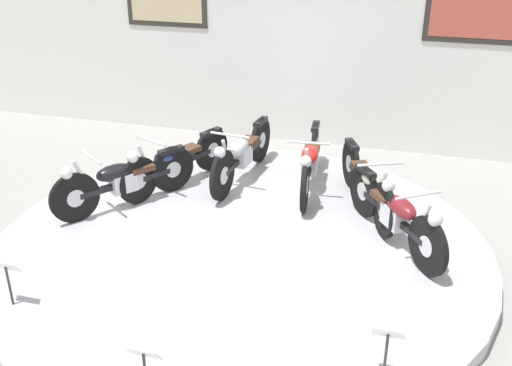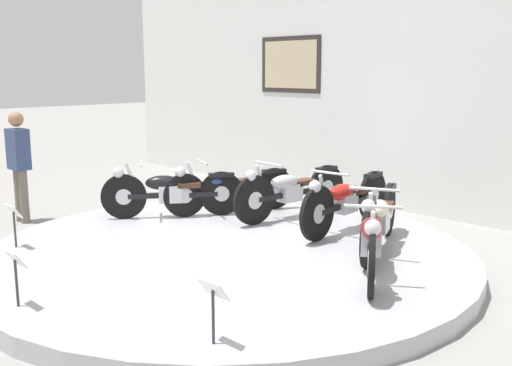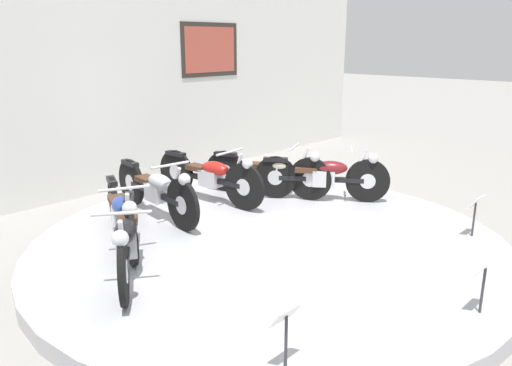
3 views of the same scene
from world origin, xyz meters
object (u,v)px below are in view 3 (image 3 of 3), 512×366
at_px(motorcycle_silver, 156,189).
at_px(motorcycle_cream, 269,171).
at_px(motorcycle_black, 127,238).
at_px(motorcycle_blue, 121,213).
at_px(motorcycle_maroon, 324,175).
at_px(motorcycle_red, 210,175).
at_px(info_placard_front_centre, 485,274).
at_px(info_placard_front_left, 286,323).
at_px(info_placard_front_right, 475,207).

height_order(motorcycle_silver, motorcycle_cream, motorcycle_silver).
relative_size(motorcycle_black, motorcycle_blue, 0.90).
bearing_deg(motorcycle_maroon, motorcycle_black, -179.99).
bearing_deg(motorcycle_red, motorcycle_maroon, -44.23).
relative_size(motorcycle_cream, info_placard_front_centre, 3.61).
bearing_deg(info_placard_front_left, motorcycle_blue, 80.65).
distance_m(motorcycle_blue, info_placard_front_right, 4.18).
distance_m(motorcycle_red, info_placard_front_centre, 4.08).
height_order(info_placard_front_centre, info_placard_front_right, same).
xyz_separation_m(motorcycle_maroon, info_placard_front_right, (0.09, -2.16, -0.02)).
bearing_deg(info_placard_front_centre, info_placard_front_right, 22.71).
height_order(motorcycle_black, motorcycle_maroon, motorcycle_maroon).
height_order(motorcycle_red, info_placard_front_centre, motorcycle_red).
xyz_separation_m(motorcycle_maroon, info_placard_front_centre, (-1.67, -2.89, -0.02)).
bearing_deg(motorcycle_maroon, motorcycle_blue, 166.17).
relative_size(motorcycle_black, motorcycle_silver, 0.81).
distance_m(motorcycle_cream, info_placard_front_centre, 3.84).
height_order(motorcycle_cream, info_placard_front_right, motorcycle_cream).
xyz_separation_m(motorcycle_cream, info_placard_front_right, (0.48, -2.89, -0.02)).
height_order(motorcycle_black, motorcycle_silver, motorcycle_silver).
height_order(motorcycle_maroon, info_placard_front_centre, motorcycle_maroon).
bearing_deg(info_placard_front_left, motorcycle_cream, 43.61).
bearing_deg(info_placard_front_right, info_placard_front_left, 180.00).
bearing_deg(motorcycle_cream, motorcycle_maroon, -61.76).
xyz_separation_m(motorcycle_blue, info_placard_front_centre, (1.28, -3.62, -0.01)).
height_order(info_placard_front_left, info_placard_front_right, same).
bearing_deg(motorcycle_cream, motorcycle_red, 151.59).
relative_size(motorcycle_silver, motorcycle_red, 1.00).
height_order(motorcycle_cream, motorcycle_maroon, motorcycle_cream).
distance_m(motorcycle_black, motorcycle_red, 2.44).
distance_m(motorcycle_red, motorcycle_maroon, 1.67).
bearing_deg(info_placard_front_right, motorcycle_maroon, 92.26).
bearing_deg(motorcycle_black, motorcycle_cream, 13.88).
xyz_separation_m(motorcycle_black, info_placard_front_centre, (1.67, -2.89, -0.01)).
xyz_separation_m(motorcycle_silver, info_placard_front_left, (-1.28, -3.32, -0.03)).
relative_size(motorcycle_red, motorcycle_maroon, 1.21).
bearing_deg(motorcycle_black, motorcycle_red, 28.46).
xyz_separation_m(motorcycle_red, info_placard_front_centre, (-0.47, -4.05, -0.03)).
relative_size(motorcycle_cream, info_placard_front_left, 3.61).
bearing_deg(motorcycle_maroon, motorcycle_silver, 151.55).
xyz_separation_m(motorcycle_red, info_placard_front_right, (1.28, -3.32, -0.03)).
bearing_deg(info_placard_front_left, info_placard_front_right, 0.00).
height_order(motorcycle_black, motorcycle_blue, motorcycle_black).
relative_size(info_placard_front_left, info_placard_front_centre, 1.00).
relative_size(motorcycle_silver, info_placard_front_centre, 3.93).
bearing_deg(info_placard_front_centre, motorcycle_blue, 109.45).
height_order(motorcycle_blue, motorcycle_maroon, motorcycle_maroon).
xyz_separation_m(motorcycle_blue, info_placard_front_left, (-0.48, -2.89, -0.01)).
bearing_deg(motorcycle_blue, motorcycle_silver, 28.47).
bearing_deg(info_placard_front_right, info_placard_front_centre, -157.29).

